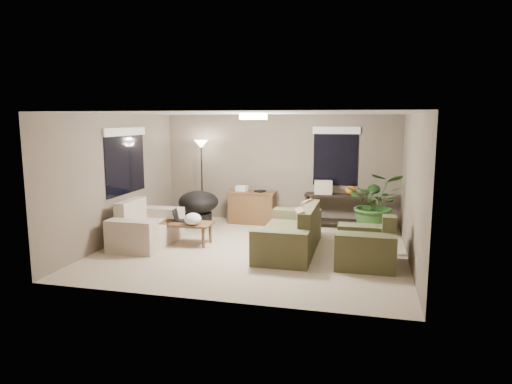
% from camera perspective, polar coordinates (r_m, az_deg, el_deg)
% --- Properties ---
extents(room_shell, '(5.50, 5.50, 5.50)m').
position_cam_1_polar(room_shell, '(8.30, -0.33, 1.15)').
color(room_shell, tan).
rests_on(room_shell, ground).
extents(main_sofa, '(0.95, 2.20, 0.85)m').
position_cam_1_polar(main_sofa, '(8.41, 4.48, -5.40)').
color(main_sofa, '#47442A').
rests_on(main_sofa, ground).
extents(throw_pillows, '(0.35, 1.39, 0.47)m').
position_cam_1_polar(throw_pillows, '(8.30, 6.25, -3.12)').
color(throw_pillows, '#8C7251').
rests_on(throw_pillows, main_sofa).
extents(loveseat, '(0.90, 1.60, 0.85)m').
position_cam_1_polar(loveseat, '(9.11, -13.62, -4.49)').
color(loveseat, beige).
rests_on(loveseat, ground).
extents(armchair, '(0.95, 1.00, 0.85)m').
position_cam_1_polar(armchair, '(7.80, 13.63, -6.77)').
color(armchair, brown).
rests_on(armchair, ground).
extents(coffee_table, '(1.00, 0.55, 0.42)m').
position_cam_1_polar(coffee_table, '(8.94, -8.72, -4.19)').
color(coffee_table, brown).
rests_on(coffee_table, ground).
extents(laptop, '(0.39, 0.29, 0.24)m').
position_cam_1_polar(laptop, '(9.07, -9.48, -3.24)').
color(laptop, black).
rests_on(laptop, coffee_table).
extents(plastic_bag, '(0.41, 0.39, 0.23)m').
position_cam_1_polar(plastic_bag, '(8.69, -7.90, -3.36)').
color(plastic_bag, white).
rests_on(plastic_bag, coffee_table).
extents(desk, '(1.10, 0.50, 0.75)m').
position_cam_1_polar(desk, '(10.59, -0.49, -1.90)').
color(desk, brown).
rests_on(desk, ground).
extents(desk_papers, '(0.71, 0.30, 0.12)m').
position_cam_1_polar(desk_papers, '(10.55, -1.33, 0.39)').
color(desk_papers, silver).
rests_on(desk_papers, desk).
extents(console_table, '(1.30, 0.40, 0.75)m').
position_cam_1_polar(console_table, '(10.33, 9.72, -1.98)').
color(console_table, black).
rests_on(console_table, ground).
extents(pumpkin, '(0.28, 0.28, 0.20)m').
position_cam_1_polar(pumpkin, '(10.24, 11.74, 0.21)').
color(pumpkin, orange).
rests_on(pumpkin, console_table).
extents(cardboard_box, '(0.42, 0.34, 0.29)m').
position_cam_1_polar(cardboard_box, '(10.27, 8.40, 0.58)').
color(cardboard_box, beige).
rests_on(cardboard_box, console_table).
extents(papasan_chair, '(1.05, 1.05, 0.80)m').
position_cam_1_polar(papasan_chair, '(10.38, -7.20, -1.71)').
color(papasan_chair, black).
rests_on(papasan_chair, ground).
extents(floor_lamp, '(0.32, 0.32, 1.91)m').
position_cam_1_polar(floor_lamp, '(10.82, -6.85, 4.79)').
color(floor_lamp, black).
rests_on(floor_lamp, ground).
extents(ceiling_fixture, '(0.50, 0.50, 0.10)m').
position_cam_1_polar(ceiling_fixture, '(8.22, -0.34, 9.39)').
color(ceiling_fixture, white).
rests_on(ceiling_fixture, room_shell).
extents(houseplant, '(1.20, 1.33, 1.04)m').
position_cam_1_polar(houseplant, '(9.84, 14.74, -2.22)').
color(houseplant, '#2D5923').
rests_on(houseplant, ground).
extents(cat_scratching_post, '(0.32, 0.32, 0.50)m').
position_cam_1_polar(cat_scratching_post, '(8.49, 15.74, -6.14)').
color(cat_scratching_post, tan).
rests_on(cat_scratching_post, ground).
extents(window_left, '(0.05, 1.56, 1.33)m').
position_cam_1_polar(window_left, '(9.55, -16.01, 5.06)').
color(window_left, black).
rests_on(window_left, room_shell).
extents(window_back, '(1.06, 0.05, 1.33)m').
position_cam_1_polar(window_back, '(10.49, 9.96, 5.62)').
color(window_back, black).
rests_on(window_back, room_shell).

